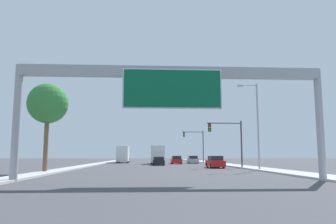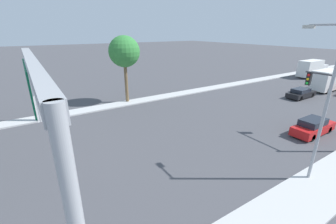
{
  "view_description": "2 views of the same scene",
  "coord_description": "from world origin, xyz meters",
  "px_view_note": "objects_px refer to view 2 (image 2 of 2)",
  "views": [
    {
      "loc": [
        -1.47,
        -3.26,
        1.68
      ],
      "look_at": [
        0.0,
        22.77,
        5.09
      ],
      "focal_mm": 35.0,
      "sensor_mm": 36.0,
      "label": 1
    },
    {
      "loc": [
        15.69,
        17.54,
        9.07
      ],
      "look_at": [
        -0.8,
        28.11,
        1.9
      ],
      "focal_mm": 24.0,
      "sensor_mm": 36.0,
      "label": 2
    }
  ],
  "objects_px": {
    "truck_box_secondary": "(312,69)",
    "street_lamp_right": "(324,97)",
    "truck_box_primary": "(329,80)",
    "car_near_center": "(301,93)",
    "sign_gantry": "(34,82)",
    "car_far_left": "(313,127)",
    "palm_tree_background": "(124,52)"
  },
  "relations": [
    {
      "from": "truck_box_primary",
      "to": "street_lamp_right",
      "type": "bearing_deg",
      "value": -68.68
    },
    {
      "from": "sign_gantry",
      "to": "street_lamp_right",
      "type": "relative_size",
      "value": 2.15
    },
    {
      "from": "sign_gantry",
      "to": "car_far_left",
      "type": "bearing_deg",
      "value": 71.56
    },
    {
      "from": "car_near_center",
      "to": "truck_box_primary",
      "type": "xyz_separation_m",
      "value": [
        0.0,
        7.67,
        1.02
      ]
    },
    {
      "from": "car_far_left",
      "to": "street_lamp_right",
      "type": "height_order",
      "value": "street_lamp_right"
    },
    {
      "from": "sign_gantry",
      "to": "palm_tree_background",
      "type": "relative_size",
      "value": 2.4
    },
    {
      "from": "sign_gantry",
      "to": "palm_tree_background",
      "type": "distance_m",
      "value": 15.39
    },
    {
      "from": "car_near_center",
      "to": "street_lamp_right",
      "type": "height_order",
      "value": "street_lamp_right"
    },
    {
      "from": "truck_box_secondary",
      "to": "sign_gantry",
      "type": "bearing_deg",
      "value": -81.84
    },
    {
      "from": "truck_box_secondary",
      "to": "street_lamp_right",
      "type": "height_order",
      "value": "street_lamp_right"
    },
    {
      "from": "sign_gantry",
      "to": "truck_box_secondary",
      "type": "distance_m",
      "value": 49.54
    },
    {
      "from": "car_far_left",
      "to": "street_lamp_right",
      "type": "relative_size",
      "value": 0.51
    },
    {
      "from": "car_near_center",
      "to": "truck_box_secondary",
      "type": "relative_size",
      "value": 0.61
    },
    {
      "from": "truck_box_primary",
      "to": "street_lamp_right",
      "type": "relative_size",
      "value": 0.8
    },
    {
      "from": "car_far_left",
      "to": "car_near_center",
      "type": "distance_m",
      "value": 13.08
    },
    {
      "from": "car_near_center",
      "to": "street_lamp_right",
      "type": "xyz_separation_m",
      "value": [
        10.11,
        -18.25,
        4.84
      ]
    },
    {
      "from": "palm_tree_background",
      "to": "car_far_left",
      "type": "bearing_deg",
      "value": 29.93
    },
    {
      "from": "street_lamp_right",
      "to": "sign_gantry",
      "type": "bearing_deg",
      "value": -126.24
    },
    {
      "from": "car_near_center",
      "to": "palm_tree_background",
      "type": "bearing_deg",
      "value": -117.58
    },
    {
      "from": "truck_box_primary",
      "to": "palm_tree_background",
      "type": "distance_m",
      "value": 31.7
    },
    {
      "from": "sign_gantry",
      "to": "truck_box_primary",
      "type": "height_order",
      "value": "sign_gantry"
    },
    {
      "from": "truck_box_primary",
      "to": "truck_box_secondary",
      "type": "distance_m",
      "value": 11.51
    },
    {
      "from": "truck_box_secondary",
      "to": "street_lamp_right",
      "type": "bearing_deg",
      "value": -63.97
    },
    {
      "from": "sign_gantry",
      "to": "car_near_center",
      "type": "xyz_separation_m",
      "value": [
        0.0,
        32.05,
        -5.44
      ]
    },
    {
      "from": "sign_gantry",
      "to": "truck_box_primary",
      "type": "distance_m",
      "value": 39.96
    },
    {
      "from": "car_near_center",
      "to": "palm_tree_background",
      "type": "relative_size",
      "value": 0.56
    },
    {
      "from": "sign_gantry",
      "to": "truck_box_secondary",
      "type": "height_order",
      "value": "sign_gantry"
    },
    {
      "from": "street_lamp_right",
      "to": "car_near_center",
      "type": "bearing_deg",
      "value": 119.0
    },
    {
      "from": "truck_box_secondary",
      "to": "truck_box_primary",
      "type": "bearing_deg",
      "value": -52.53
    },
    {
      "from": "truck_box_primary",
      "to": "truck_box_secondary",
      "type": "bearing_deg",
      "value": 127.47
    },
    {
      "from": "truck_box_primary",
      "to": "street_lamp_right",
      "type": "distance_m",
      "value": 28.08
    },
    {
      "from": "sign_gantry",
      "to": "car_far_left",
      "type": "distance_m",
      "value": 22.77
    }
  ]
}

